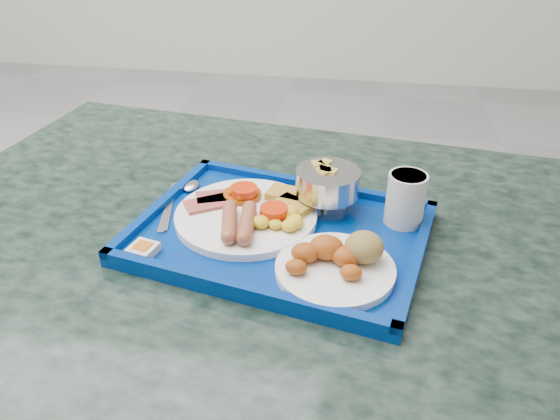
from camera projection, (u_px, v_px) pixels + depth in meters
name	position (u px, v px, depth m)	size (l,w,h in m)	color
table	(279.00, 330.00, 1.00)	(1.42, 1.05, 0.82)	slate
tray	(280.00, 234.00, 0.87)	(0.51, 0.41, 0.03)	navy
main_plate	(251.00, 213.00, 0.89)	(0.23, 0.23, 0.04)	white
bread_plate	(338.00, 261.00, 0.77)	(0.17, 0.17, 0.06)	white
fruit_bowl	(327.00, 183.00, 0.91)	(0.11, 0.11, 0.07)	#B2B2B5
juice_cup	(406.00, 197.00, 0.87)	(0.06, 0.06, 0.09)	silver
spoon	(184.00, 192.00, 0.97)	(0.05, 0.18, 0.01)	#B2B2B5
knife	(169.00, 205.00, 0.93)	(0.01, 0.16, 0.00)	#B2B2B5
jam_packet	(143.00, 250.00, 0.82)	(0.05, 0.05, 0.02)	silver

